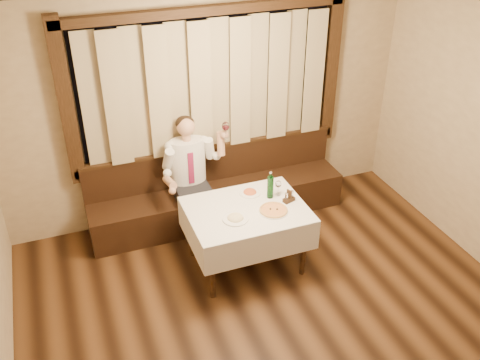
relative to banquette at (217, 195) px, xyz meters
name	(u,v)px	position (x,y,z in m)	size (l,w,h in m)	color
room	(277,183)	(0.00, -1.75, 1.19)	(5.01, 6.01, 2.81)	black
banquette	(217,195)	(0.00, 0.00, 0.00)	(3.20, 0.61, 0.94)	black
dining_table	(247,217)	(0.00, -1.02, 0.34)	(1.27, 0.97, 0.76)	black
pizza	(273,210)	(0.25, -1.17, 0.46)	(0.32, 0.32, 0.03)	white
pasta_red	(250,191)	(0.14, -0.75, 0.48)	(0.24, 0.24, 0.08)	white
pasta_cream	(235,216)	(-0.18, -1.17, 0.48)	(0.27, 0.27, 0.09)	white
green_bottle	(270,187)	(0.32, -0.91, 0.58)	(0.07, 0.07, 0.32)	#0E4516
table_wine_glass	(278,185)	(0.42, -0.90, 0.58)	(0.07, 0.07, 0.18)	white
cruet_caddy	(289,197)	(0.48, -1.05, 0.50)	(0.14, 0.10, 0.14)	black
seated_man	(190,167)	(-0.35, -0.09, 0.52)	(0.80, 0.60, 1.44)	black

